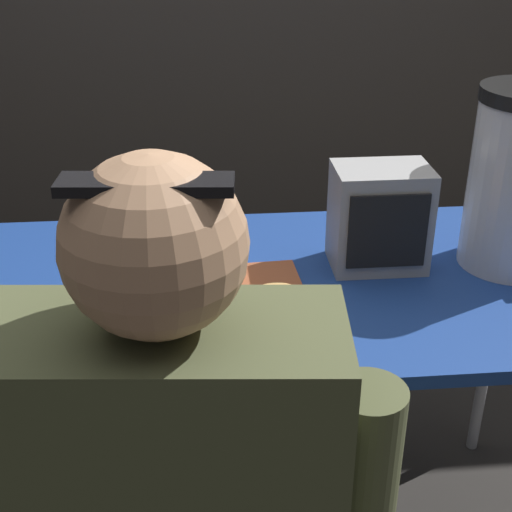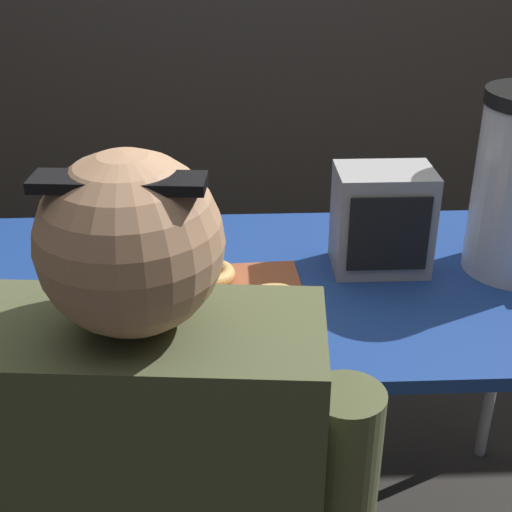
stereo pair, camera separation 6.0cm
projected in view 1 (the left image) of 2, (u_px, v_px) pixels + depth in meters
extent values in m
cube|color=navy|center=(274.00, 287.00, 1.49)|extent=(1.38, 0.70, 0.03)
cylinder|color=#ADADB2|center=(18.00, 368.00, 1.88)|extent=(0.03, 0.03, 0.74)
cylinder|color=#ADADB2|center=(490.00, 343.00, 1.99)|extent=(0.03, 0.03, 0.74)
cube|color=brown|center=(214.00, 298.00, 1.40)|extent=(0.37, 0.27, 0.02)
cube|color=brown|center=(220.00, 319.00, 1.29)|extent=(0.36, 0.03, 0.04)
torus|color=#E5AD61|center=(159.00, 307.00, 1.33)|extent=(0.14, 0.14, 0.03)
torus|color=#E5AD60|center=(218.00, 304.00, 1.34)|extent=(0.15, 0.15, 0.03)
torus|color=#E0A85C|center=(277.00, 300.00, 1.36)|extent=(0.14, 0.14, 0.03)
torus|color=tan|center=(154.00, 280.00, 1.43)|extent=(0.13, 0.13, 0.03)
torus|color=#DEA65A|center=(210.00, 275.00, 1.44)|extent=(0.12, 0.12, 0.03)
cube|color=black|center=(8.00, 334.00, 1.30)|extent=(0.10, 0.16, 0.01)
cube|color=#2D333D|center=(7.00, 331.00, 1.29)|extent=(0.08, 0.14, 0.00)
cube|color=#9E9E9E|center=(379.00, 217.00, 1.50)|extent=(0.20, 0.14, 0.22)
cube|color=black|center=(388.00, 232.00, 1.44)|extent=(0.16, 0.01, 0.16)
sphere|color=tan|center=(154.00, 246.00, 0.78)|extent=(0.21, 0.21, 0.21)
cube|color=black|center=(146.00, 184.00, 0.72)|extent=(0.18, 0.06, 0.01)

